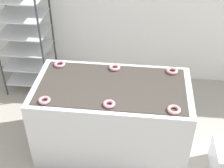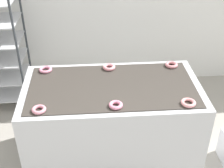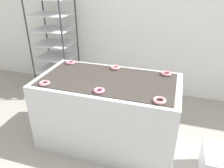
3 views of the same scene
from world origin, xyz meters
The scene contains 10 objects.
wall_back centered at (0.00, 2.12, 1.40)m, with size 8.00×0.05×2.80m.
fryer_machine centered at (0.00, 0.67, 0.42)m, with size 1.57×0.84×0.84m.
baking_rack_cart centered at (-1.24, 1.67, 0.85)m, with size 0.61×0.52×1.68m.
glaze_bin centered at (1.26, 0.45, 0.16)m, with size 0.37×0.40×0.31m.
donut_near_left centered at (-0.59, 0.36, 0.85)m, with size 0.11×0.11×0.03m, color pink.
donut_near_center centered at (0.01, 0.37, 0.85)m, with size 0.11×0.11×0.03m, color pink.
donut_near_right centered at (0.59, 0.36, 0.85)m, with size 0.12×0.12×0.03m, color pink.
donut_far_left centered at (-0.60, 0.97, 0.85)m, with size 0.12×0.12×0.03m, color pink.
donut_far_center centered at (-0.01, 0.98, 0.86)m, with size 0.12×0.12×0.03m, color pink.
donut_far_right centered at (0.60, 0.98, 0.86)m, with size 0.12×0.12×0.03m, color #D9858A.
Camera 3 is at (0.67, -1.37, 1.87)m, focal length 35.00 mm.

